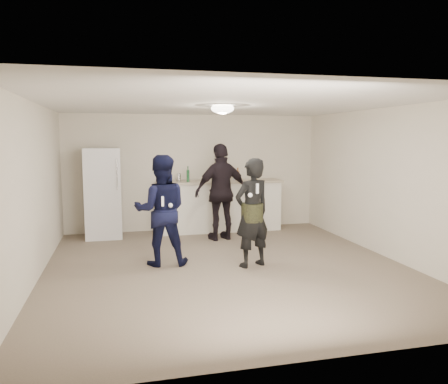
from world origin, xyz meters
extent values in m
plane|color=#6B5B4C|center=(0.00, 0.00, 0.00)|extent=(6.00, 6.00, 0.00)
plane|color=silver|center=(0.00, 0.00, 2.50)|extent=(6.00, 6.00, 0.00)
plane|color=beige|center=(0.00, 3.00, 1.25)|extent=(6.00, 0.00, 6.00)
plane|color=beige|center=(0.00, -3.00, 1.25)|extent=(6.00, 0.00, 6.00)
plane|color=beige|center=(-2.75, 0.00, 1.25)|extent=(0.00, 6.00, 6.00)
plane|color=beige|center=(2.75, 0.00, 1.25)|extent=(0.00, 6.00, 6.00)
cube|color=silver|center=(0.50, 2.67, 0.53)|extent=(2.60, 0.56, 1.05)
cube|color=#BCA792|center=(0.50, 2.67, 1.07)|extent=(2.68, 0.64, 0.04)
cube|color=white|center=(-1.92, 2.60, 0.90)|extent=(0.70, 0.70, 1.80)
cylinder|color=silver|center=(-1.64, 2.23, 1.30)|extent=(0.02, 0.02, 0.60)
ellipsoid|color=white|center=(0.00, 0.30, 2.45)|extent=(0.36, 0.36, 0.16)
cylinder|color=#B4B5B9|center=(-0.37, 2.72, 1.18)|extent=(0.08, 0.08, 0.17)
imported|color=#0E113B|center=(-0.97, 0.37, 0.87)|extent=(0.90, 0.73, 1.74)
imported|color=black|center=(0.39, -0.05, 0.84)|extent=(0.72, 0.59, 1.69)
cylinder|color=#2F3518|center=(0.39, -0.05, 0.85)|extent=(0.34, 0.34, 0.28)
imported|color=black|center=(0.35, 1.84, 0.95)|extent=(1.18, 0.68, 1.89)
cube|color=white|center=(-0.97, 0.09, 1.05)|extent=(0.04, 0.04, 0.15)
sphere|color=white|center=(-0.85, 0.12, 0.98)|extent=(0.07, 0.07, 0.07)
cube|color=silver|center=(0.39, -0.30, 1.25)|extent=(0.04, 0.04, 0.15)
sphere|color=white|center=(0.29, -0.27, 1.15)|extent=(0.07, 0.07, 0.07)
cylinder|color=#164D22|center=(-0.20, 2.57, 1.21)|extent=(0.06, 0.06, 0.25)
cylinder|color=#164E26|center=(0.42, 2.49, 1.20)|extent=(0.07, 0.07, 0.22)
cylinder|color=#9E7C17|center=(0.45, 2.54, 1.21)|extent=(0.07, 0.07, 0.24)
cylinder|color=#AEB3B9|center=(0.86, 2.79, 1.18)|extent=(0.07, 0.07, 0.18)
cylinder|color=brown|center=(0.93, 2.78, 1.18)|extent=(0.08, 0.08, 0.19)
camera|label=1|loc=(-1.59, -6.41, 1.97)|focal=35.00mm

